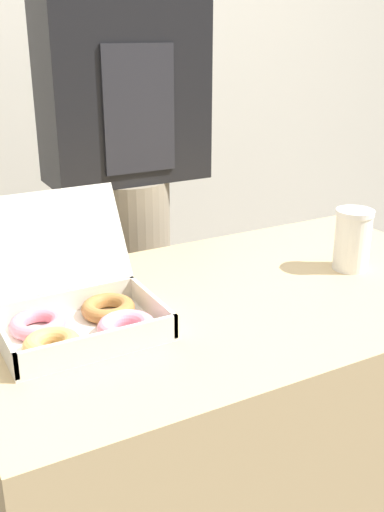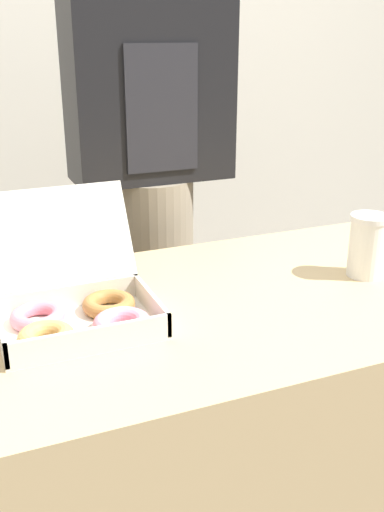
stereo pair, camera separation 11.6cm
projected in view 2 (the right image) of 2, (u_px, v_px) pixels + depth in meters
wall_back at (78, 12)px, 2.33m from camera, size 10.00×0.05×2.60m
table at (240, 431)px, 1.41m from camera, size 1.16×0.68×0.70m
donut_box at (77, 308)px, 1.15m from camera, size 0.30×0.32×0.23m
coffee_cup at (368, 245)px, 1.37m from camera, size 0.09×0.09×0.15m
person_customer at (151, 173)px, 1.78m from camera, size 0.46×0.25×1.58m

